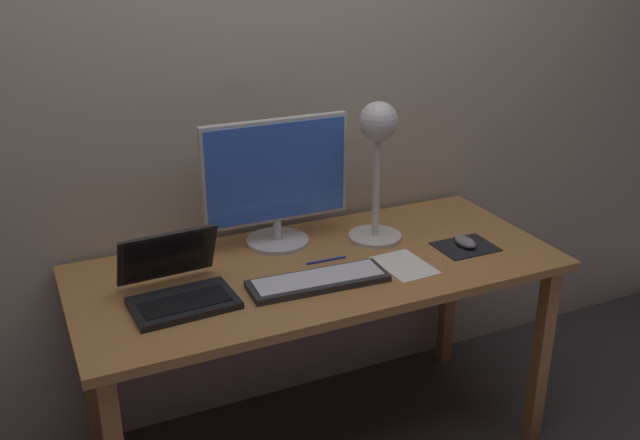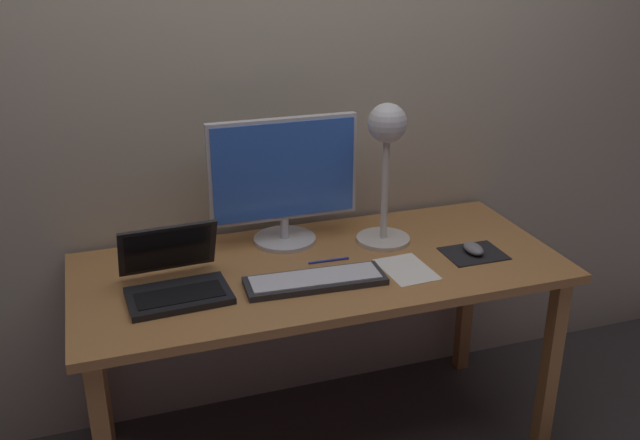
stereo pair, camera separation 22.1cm
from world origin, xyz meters
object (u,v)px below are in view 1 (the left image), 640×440
at_px(desk_lamp, 378,146).
at_px(monitor, 276,179).
at_px(laptop, 176,280).
at_px(mouse, 465,242).
at_px(pen, 326,260).
at_px(keyboard_main, 318,280).

bearing_deg(desk_lamp, monitor, 161.86).
relative_size(laptop, desk_lamp, 0.64).
xyz_separation_m(monitor, laptop, (-0.42, -0.24, -0.18)).
distance_m(mouse, pen, 0.50).
height_order(keyboard_main, desk_lamp, desk_lamp).
bearing_deg(keyboard_main, mouse, 3.77).
bearing_deg(keyboard_main, laptop, 166.36).
height_order(keyboard_main, laptop, laptop).
xyz_separation_m(monitor, keyboard_main, (0.00, -0.34, -0.23)).
height_order(monitor, pen, monitor).
distance_m(monitor, laptop, 0.52).
height_order(mouse, pen, mouse).
bearing_deg(laptop, desk_lamp, 10.01).
bearing_deg(keyboard_main, pen, 56.15).
bearing_deg(mouse, monitor, 152.28).
bearing_deg(laptop, mouse, -3.65).
height_order(monitor, laptop, monitor).
relative_size(keyboard_main, desk_lamp, 0.90).
relative_size(monitor, desk_lamp, 1.05).
bearing_deg(laptop, pen, 3.95).
distance_m(monitor, desk_lamp, 0.36).
bearing_deg(keyboard_main, monitor, 90.15).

